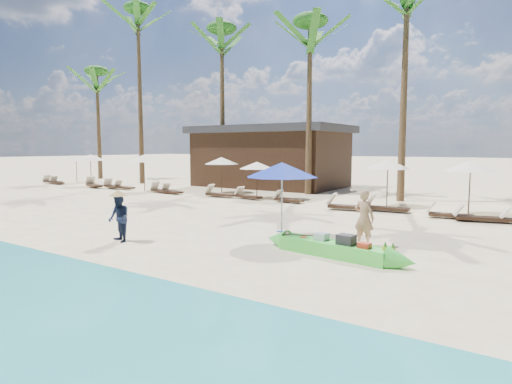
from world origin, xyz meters
The scene contains 34 objects.
ground centered at (0.00, 0.00, 0.00)m, with size 240.00×240.00×0.00m, color #FBECB9.
wet_sand_strip centered at (0.00, -5.00, 0.00)m, with size 240.00×4.50×0.01m, color tan.
green_canoe centered at (3.76, 1.37, 0.21)m, with size 4.82×1.00×0.61m.
tourist centered at (4.05, 2.87, 0.81)m, with size 0.59×0.39×1.63m, color tan.
vendor_green centered at (-2.24, -0.56, 0.72)m, with size 0.70×0.55×1.44m, color #161F3D.
blue_umbrella centered at (1.63, 2.42, 2.13)m, with size 2.19×2.19×2.36m.
resort_parasol_0 centered at (-22.62, 11.78, 1.93)m, with size 2.08×2.08×2.14m.
lounger_0_left centered at (-23.25, 10.03, 0.20)m, with size 1.83×0.63×0.61m.
lounger_0_right centered at (-22.45, 9.94, 0.18)m, with size 1.70×0.83×0.55m.
resort_parasol_1 centered at (-19.43, 10.82, 2.06)m, with size 2.22×2.22×2.28m.
lounger_1_left centered at (-17.80, 9.82, 0.22)m, with size 2.06×1.21×0.67m.
lounger_1_right centered at (-16.14, 10.05, 0.21)m, with size 1.90×1.04×0.62m.
resort_parasol_2 centered at (-13.09, 10.23, 2.10)m, with size 2.26×2.26×2.33m.
lounger_2_left centered at (-15.00, 10.13, 0.18)m, with size 1.64×0.56×0.55m.
resort_parasol_3 centered at (-8.23, 12.08, 1.98)m, with size 2.13×2.13×2.20m.
lounger_3_left centered at (-11.35, 9.92, 0.19)m, with size 1.78×0.86×0.58m.
lounger_3_right centered at (-10.37, 9.88, 0.19)m, with size 1.74×0.84×0.57m.
resort_parasol_4 centered at (-4.78, 10.81, 1.82)m, with size 1.96×1.96×2.02m.
lounger_4_left centered at (-6.86, 10.08, 0.21)m, with size 1.89×0.73×0.63m.
lounger_4_right centered at (-5.06, 10.26, 0.19)m, with size 1.75×0.80×0.57m.
resort_parasol_5 centered at (-3.50, 11.03, 1.67)m, with size 1.80×1.80×1.85m.
lounger_5_left centered at (-2.49, 10.13, 0.18)m, with size 1.66×0.67×0.55m.
resort_parasol_6 centered at (2.17, 11.51, 2.00)m, with size 2.16×2.16×2.22m.
lounger_6_left centered at (1.02, 9.26, 0.22)m, with size 1.99×0.86×0.66m.
lounger_6_right centered at (2.60, 9.79, 0.21)m, with size 1.87×0.64×0.63m.
resort_parasol_7 centered at (5.78, 10.84, 2.03)m, with size 2.19×2.19×2.26m.
lounger_7_left centered at (5.21, 9.38, 0.19)m, with size 1.75×0.68×0.58m.
lounger_7_right centered at (6.25, 9.12, 0.20)m, with size 1.86×0.98×0.60m.
palm_0 centered at (-24.62, 15.48, 8.11)m, with size 2.08×2.08×9.90m.
palm_1 centered at (-17.59, 14.06, 10.82)m, with size 2.08×2.08×13.60m.
palm_2 centered at (-10.45, 15.08, 9.18)m, with size 2.08×2.08×11.33m.
palm_3 centered at (-3.36, 14.27, 8.58)m, with size 2.08×2.08×10.52m.
palm_4 centered at (2.15, 14.01, 9.45)m, with size 2.08×2.08×11.70m.
pavilion_west centered at (-8.00, 17.50, 2.19)m, with size 10.80×6.60×4.30m.
Camera 1 is at (8.06, -8.80, 2.81)m, focal length 30.00 mm.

